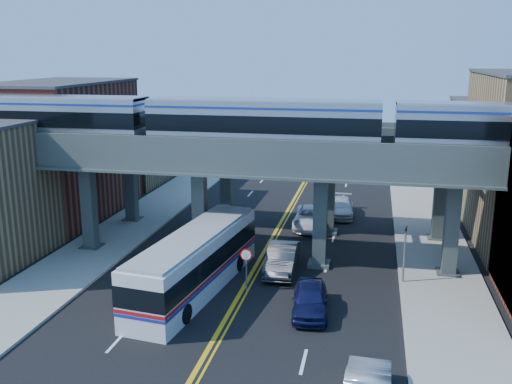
# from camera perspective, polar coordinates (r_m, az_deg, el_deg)

# --- Properties ---
(ground) EXTENTS (120.00, 120.00, 0.00)m
(ground) POSITION_cam_1_polar(r_m,az_deg,el_deg) (30.91, -2.76, -12.06)
(ground) COLOR black
(ground) RESTS_ON ground
(sidewalk_west) EXTENTS (5.00, 70.00, 0.16)m
(sidewalk_west) POSITION_cam_1_polar(r_m,az_deg,el_deg) (43.44, -14.28, -4.61)
(sidewalk_west) COLOR gray
(sidewalk_west) RESTS_ON ground
(sidewalk_east) EXTENTS (5.00, 70.00, 0.16)m
(sidewalk_east) POSITION_cam_1_polar(r_m,az_deg,el_deg) (39.50, 17.56, -6.70)
(sidewalk_east) COLOR gray
(sidewalk_east) RESTS_ON ground
(building_west_b) EXTENTS (8.00, 14.00, 11.00)m
(building_west_b) POSITION_cam_1_polar(r_m,az_deg,el_deg) (50.59, -18.85, 3.98)
(building_west_b) COLOR maroon
(building_west_b) RESTS_ON ground
(building_west_c) EXTENTS (8.00, 10.00, 8.00)m
(building_west_c) POSITION_cam_1_polar(r_m,az_deg,el_deg) (62.21, -12.72, 4.69)
(building_west_c) COLOR olive
(building_west_c) RESTS_ON ground
(building_east_c) EXTENTS (8.00, 10.00, 9.00)m
(building_east_c) POSITION_cam_1_polar(r_m,az_deg,el_deg) (57.76, 23.05, 3.75)
(building_east_c) COLOR maroon
(building_east_c) RESTS_ON ground
(elevated_viaduct_near) EXTENTS (52.00, 3.60, 7.40)m
(elevated_viaduct_near) POSITION_cam_1_polar(r_m,az_deg,el_deg) (36.30, 0.27, 2.67)
(elevated_viaduct_near) COLOR #3F4948
(elevated_viaduct_near) RESTS_ON ground
(elevated_viaduct_far) EXTENTS (52.00, 3.60, 7.40)m
(elevated_viaduct_far) POSITION_cam_1_polar(r_m,az_deg,el_deg) (43.07, 2.14, 4.43)
(elevated_viaduct_far) COLOR #3F4948
(elevated_viaduct_far) RESTS_ON ground
(transit_train) EXTENTS (45.04, 2.82, 3.28)m
(transit_train) POSITION_cam_1_polar(r_m,az_deg,el_deg) (35.82, 0.71, 6.91)
(transit_train) COLOR black
(transit_train) RESTS_ON elevated_viaduct_near
(stop_sign) EXTENTS (0.76, 0.09, 2.63)m
(stop_sign) POSITION_cam_1_polar(r_m,az_deg,el_deg) (32.83, -0.97, -7.11)
(stop_sign) COLOR slate
(stop_sign) RESTS_ON ground
(traffic_signal) EXTENTS (0.15, 0.18, 4.10)m
(traffic_signal) POSITION_cam_1_polar(r_m,az_deg,el_deg) (34.81, 14.66, -5.39)
(traffic_signal) COLOR slate
(traffic_signal) RESTS_ON ground
(transit_bus) EXTENTS (4.43, 13.06, 3.30)m
(transit_bus) POSITION_cam_1_polar(r_m,az_deg,el_deg) (33.29, -6.08, -7.00)
(transit_bus) COLOR silver
(transit_bus) RESTS_ON ground
(car_lane_a) EXTENTS (2.26, 4.74, 1.56)m
(car_lane_a) POSITION_cam_1_polar(r_m,az_deg,el_deg) (30.77, 5.43, -10.63)
(car_lane_a) COLOR #10143D
(car_lane_a) RESTS_ON ground
(car_lane_b) EXTENTS (1.98, 5.21, 1.70)m
(car_lane_b) POSITION_cam_1_polar(r_m,az_deg,el_deg) (36.13, 2.61, -6.67)
(car_lane_b) COLOR #323235
(car_lane_b) RESTS_ON ground
(car_lane_c) EXTENTS (2.84, 5.79, 1.58)m
(car_lane_c) POSITION_cam_1_polar(r_m,az_deg,el_deg) (45.22, 5.54, -2.56)
(car_lane_c) COLOR white
(car_lane_c) RESTS_ON ground
(car_lane_d) EXTENTS (2.26, 5.09, 1.45)m
(car_lane_d) POSITION_cam_1_polar(r_m,az_deg,el_deg) (48.75, 8.52, -1.52)
(car_lane_d) COLOR silver
(car_lane_d) RESTS_ON ground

